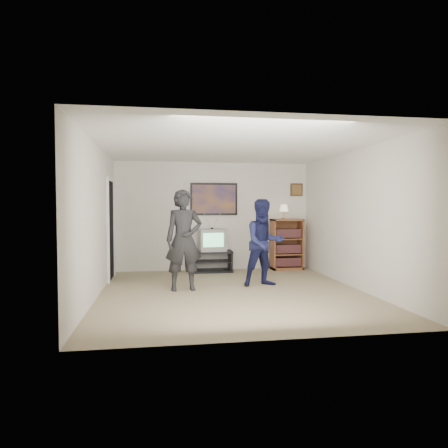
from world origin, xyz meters
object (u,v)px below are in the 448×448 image
object	(u,v)px
media_stand	(211,261)
person_short	(264,243)
person_tall	(184,240)
bookshelf	(287,244)
crt_television	(212,240)

from	to	relation	value
media_stand	person_short	world-z (taller)	person_short
person_tall	person_short	bearing A→B (deg)	1.12
media_stand	person_tall	distance (m)	2.15
bookshelf	person_short	world-z (taller)	person_short
person_short	crt_television	bearing A→B (deg)	105.46
bookshelf	person_tall	bearing A→B (deg)	-142.07
person_tall	person_short	size ratio (longest dim) A/B	1.10
bookshelf	person_tall	xyz separation A→B (m)	(-2.52, -1.96, 0.30)
media_stand	person_tall	world-z (taller)	person_tall
crt_television	media_stand	bearing A→B (deg)	176.84
person_short	person_tall	bearing A→B (deg)	178.18
crt_television	bookshelf	size ratio (longest dim) A/B	0.50
media_stand	crt_television	bearing A→B (deg)	0.65
crt_television	bookshelf	world-z (taller)	bookshelf
media_stand	person_tall	xyz separation A→B (m)	(-0.72, -1.91, 0.65)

